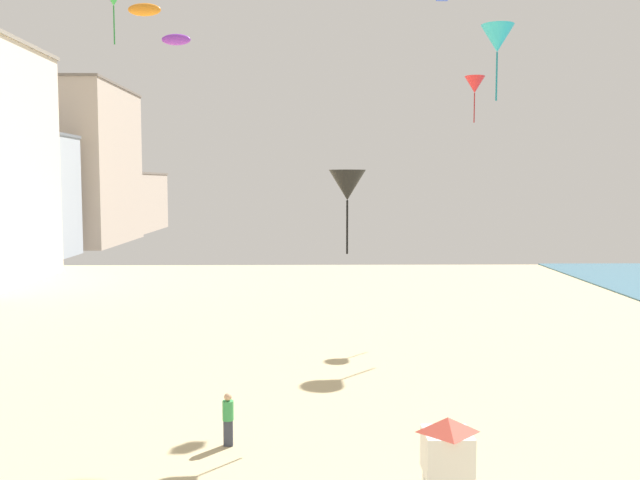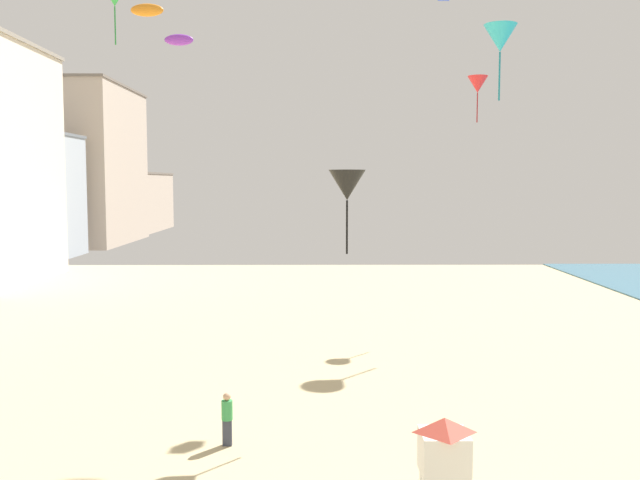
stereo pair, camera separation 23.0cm
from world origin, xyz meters
The scene contains 10 objects.
boardwalk_hotel_far centered at (-26.76, 64.36, 6.51)m, with size 10.44×14.69×13.02m.
boardwalk_hotel_distant centered at (-26.76, 84.43, 10.13)m, with size 13.06×21.00×20.24m.
boardwalk_hotel_furthest centered at (-26.76, 107.65, 4.73)m, with size 11.14×19.40×9.45m.
kite_flyer centered at (1.25, 13.97, 0.92)m, with size 0.34×0.34×1.64m.
lifeguard_stand centered at (6.94, 9.07, 1.84)m, with size 1.10×1.10×2.55m.
kite_orange_parafoil centered at (-4.50, 29.08, 16.56)m, with size 1.65×0.46×0.64m.
kite_black_delta centered at (4.99, 16.69, 7.89)m, with size 1.24×1.24×2.82m.
kite_red_delta centered at (13.05, 33.03, 13.45)m, with size 1.14×1.14×2.59m.
kite_cyan_delta centered at (13.70, 30.86, 15.56)m, with size 1.75×1.75×3.97m.
kite_purple_parafoil centered at (-3.44, 31.75, 15.63)m, with size 1.56×0.43×0.61m.
Camera 2 is at (3.95, -6.72, 8.02)m, focal length 39.23 mm.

